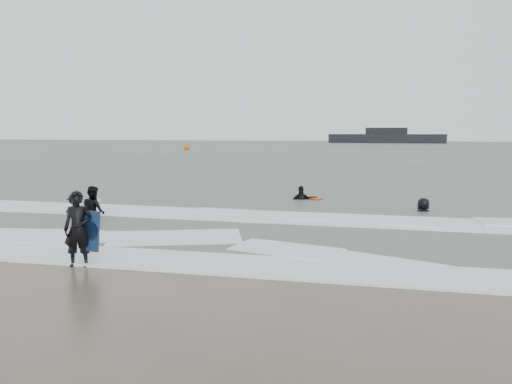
% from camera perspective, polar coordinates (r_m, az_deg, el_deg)
% --- Properties ---
extents(ground, '(320.00, 320.00, 0.00)m').
position_cam_1_polar(ground, '(12.84, -5.48, -7.50)').
color(ground, brown).
rests_on(ground, ground).
extents(sea, '(320.00, 320.00, 0.00)m').
position_cam_1_polar(sea, '(91.86, 11.48, 4.82)').
color(sea, '#47544C').
rests_on(sea, ground).
extents(surfer_centre, '(0.77, 0.62, 1.83)m').
position_cam_1_polar(surfer_centre, '(12.72, -19.50, -8.00)').
color(surfer_centre, black).
rests_on(surfer_centre, ground).
extents(surfer_wading, '(1.12, 1.08, 1.82)m').
position_cam_1_polar(surfer_wading, '(18.83, -18.02, -3.18)').
color(surfer_wading, black).
rests_on(surfer_wading, ground).
extents(surfer_breaker, '(1.19, 1.21, 1.67)m').
position_cam_1_polar(surfer_breaker, '(20.58, -19.95, -2.42)').
color(surfer_breaker, black).
rests_on(surfer_breaker, ground).
extents(surfer_right_near, '(1.16, 0.76, 1.83)m').
position_cam_1_polar(surfer_right_near, '(23.35, 5.20, -0.97)').
color(surfer_right_near, black).
rests_on(surfer_right_near, ground).
extents(surfer_right_far, '(1.01, 0.94, 1.73)m').
position_cam_1_polar(surfer_right_far, '(20.88, 18.57, -2.23)').
color(surfer_right_far, black).
rests_on(surfer_right_far, ground).
extents(surf_foam, '(30.03, 9.06, 0.09)m').
position_cam_1_polar(surf_foam, '(16.28, -1.12, -4.24)').
color(surf_foam, white).
rests_on(surf_foam, ground).
extents(bodyboards, '(8.25, 13.44, 1.25)m').
position_cam_1_polar(bodyboards, '(18.01, -7.82, -1.74)').
color(bodyboards, '#0D1F3F').
rests_on(bodyboards, ground).
extents(buoy, '(1.00, 1.00, 1.65)m').
position_cam_1_polar(buoy, '(86.91, -7.93, 5.01)').
color(buoy, '#D54909').
rests_on(buoy, ground).
extents(vessel_horizon, '(31.45, 5.62, 4.27)m').
position_cam_1_polar(vessel_horizon, '(144.57, 14.64, 6.05)').
color(vessel_horizon, black).
rests_on(vessel_horizon, ground).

